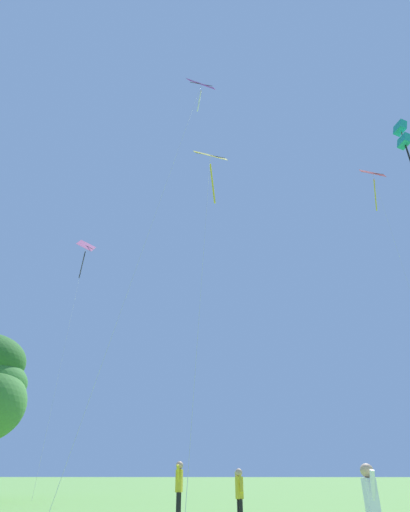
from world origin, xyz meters
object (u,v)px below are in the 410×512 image
kite_teal_box (403,136)px  kite_purple_streamer (199,92)px  person_near_tree (179,485)px  kite_yellow_diamond (211,167)px  person_far_back (239,492)px  kite_pink_low (84,255)px  kite_red_high (374,184)px  person_child_small (373,507)px

kite_teal_box → kite_purple_streamer: 14.84m
kite_purple_streamer → person_near_tree: 26.68m
kite_yellow_diamond → person_far_back: (0.88, -6.02, -17.57)m
kite_pink_low → kite_red_high: 30.77m
person_near_tree → person_child_small: size_ratio=1.13×
kite_yellow_diamond → kite_teal_box: (12.53, 0.16, 2.28)m
kite_pink_low → person_far_back: 36.45m
kite_purple_streamer → kite_pink_low: bearing=127.7°
kite_pink_low → person_near_tree: bearing=-60.3°
kite_red_high → kite_teal_box: kite_red_high is taller
kite_red_high → person_near_tree: size_ratio=15.40×
kite_teal_box → person_child_small: 25.26m
person_child_small → kite_teal_box: bearing=51.6°
kite_teal_box → person_near_tree: 24.39m
kite_red_high → person_far_back: bearing=-129.7°
kite_yellow_diamond → person_child_small: bearing=-76.8°
person_far_back → person_child_small: bearing=-72.3°
kite_red_high → person_far_back: (-14.34, -17.25, -24.63)m
kite_pink_low → person_child_small: 41.62m
kite_teal_box → kite_purple_streamer: size_ratio=0.76×
kite_pink_low → person_near_tree: 34.52m
kite_purple_streamer → person_far_back: kite_purple_streamer is taller
kite_red_high → person_far_back: size_ratio=17.68×
kite_purple_streamer → person_child_small: bearing=-74.8°
person_child_small → kite_yellow_diamond: bearing=103.2°
kite_purple_streamer → person_child_small: kite_purple_streamer is taller
kite_red_high → person_child_small: 36.11m
kite_teal_box → person_far_back: 23.83m
kite_yellow_diamond → person_far_back: kite_yellow_diamond is taller
kite_pink_low → person_far_back: (15.30, -24.98, -21.69)m
kite_pink_low → person_far_back: bearing=-58.5°
kite_teal_box → kite_purple_streamer: kite_purple_streamer is taller
kite_yellow_diamond → person_child_small: 21.51m
kite_pink_low → person_far_back: size_ratio=15.83×
kite_teal_box → person_child_small: size_ratio=13.82×
kite_pink_low → person_near_tree: size_ratio=13.80×
kite_pink_low → person_child_small: kite_pink_low is taller
kite_teal_box → person_near_tree: bearing=-161.2°
kite_purple_streamer → person_far_back: 27.25m
person_child_small → person_near_tree: bearing=117.0°
kite_pink_low → kite_purple_streamer: bearing=-52.3°
kite_yellow_diamond → person_child_small: (2.83, -12.10, -17.56)m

